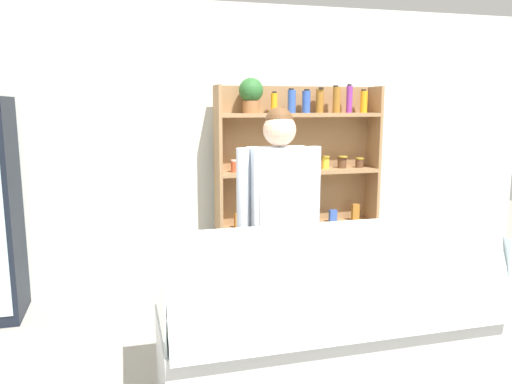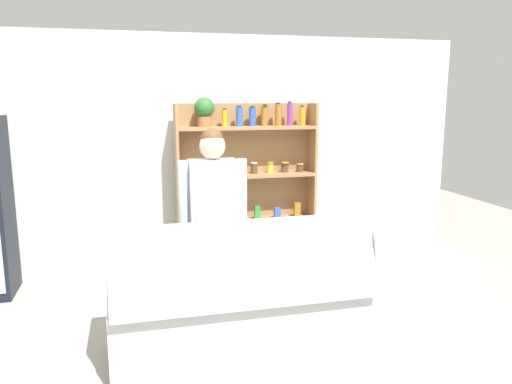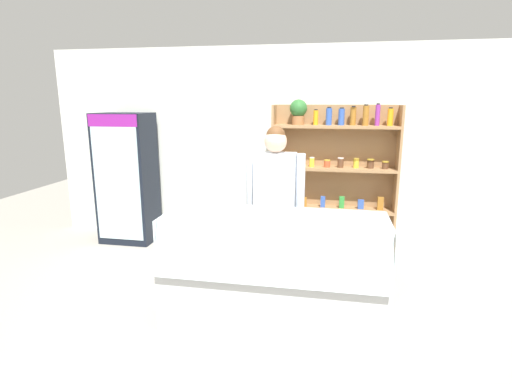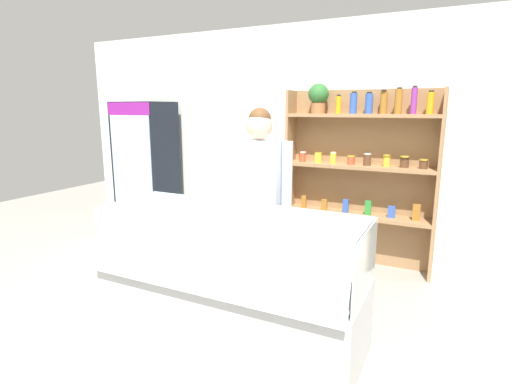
# 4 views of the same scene
# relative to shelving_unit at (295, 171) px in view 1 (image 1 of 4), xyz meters

# --- Properties ---
(back_wall) EXTENTS (6.80, 0.10, 2.70)m
(back_wall) POSITION_rel_shelving_unit_xyz_m (-0.66, 0.27, 0.23)
(back_wall) COLOR silver
(back_wall) RESTS_ON ground
(shelving_unit) EXTENTS (1.61, 0.29, 2.00)m
(shelving_unit) POSITION_rel_shelving_unit_xyz_m (0.00, 0.00, 0.00)
(shelving_unit) COLOR #9E754C
(shelving_unit) RESTS_ON ground
(deli_display_case) EXTENTS (1.97, 0.78, 1.01)m
(deli_display_case) POSITION_rel_shelving_unit_xyz_m (-0.48, -1.95, -0.80)
(deli_display_case) COLOR silver
(deli_display_case) RESTS_ON ground
(shop_clerk) EXTENTS (0.61, 0.25, 1.74)m
(shop_clerk) POSITION_rel_shelving_unit_xyz_m (-0.57, -1.28, -0.08)
(shop_clerk) COLOR #4C4233
(shop_clerk) RESTS_ON ground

